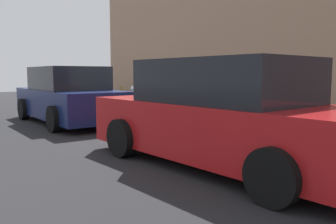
% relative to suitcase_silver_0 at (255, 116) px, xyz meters
% --- Properties ---
extents(ground_plane, '(40.00, 40.00, 0.00)m').
position_rel_suitcase_silver_0_xyz_m(ground_plane, '(4.05, 0.67, -0.49)').
color(ground_plane, black).
extents(sidewalk_curb, '(18.00, 5.00, 0.14)m').
position_rel_suitcase_silver_0_xyz_m(sidewalk_curb, '(4.05, -1.83, -0.42)').
color(sidewalk_curb, gray).
rests_on(sidewalk_curb, ground_plane).
extents(suitcase_silver_0, '(0.41, 0.23, 1.01)m').
position_rel_suitcase_silver_0_xyz_m(suitcase_silver_0, '(0.00, 0.00, 0.00)').
color(suitcase_silver_0, '#9EA0A8').
rests_on(suitcase_silver_0, sidewalk_curb).
extents(suitcase_teal_1, '(0.48, 0.30, 0.85)m').
position_rel_suitcase_silver_0_xyz_m(suitcase_teal_1, '(0.52, 0.07, -0.08)').
color(suitcase_teal_1, '#0F606B').
rests_on(suitcase_teal_1, sidewalk_curb).
extents(suitcase_olive_2, '(0.50, 0.22, 0.84)m').
position_rel_suitcase_silver_0_xyz_m(suitcase_olive_2, '(1.08, 0.07, 0.03)').
color(suitcase_olive_2, '#59601E').
rests_on(suitcase_olive_2, sidewalk_curb).
extents(suitcase_black_3, '(0.46, 0.27, 0.57)m').
position_rel_suitcase_silver_0_xyz_m(suitcase_black_3, '(1.63, 0.01, -0.09)').
color(suitcase_black_3, black).
rests_on(suitcase_black_3, sidewalk_curb).
extents(suitcase_red_4, '(0.40, 0.22, 1.06)m').
position_rel_suitcase_silver_0_xyz_m(suitcase_red_4, '(2.13, -0.04, 0.02)').
color(suitcase_red_4, red).
rests_on(suitcase_red_4, sidewalk_curb).
extents(suitcase_navy_5, '(0.47, 0.22, 0.84)m').
position_rel_suitcase_silver_0_xyz_m(suitcase_navy_5, '(2.65, -0.01, -0.06)').
color(suitcase_navy_5, navy).
rests_on(suitcase_navy_5, sidewalk_curb).
extents(suitcase_maroon_6, '(0.41, 0.20, 0.77)m').
position_rel_suitcase_silver_0_xyz_m(suitcase_maroon_6, '(3.17, -0.04, -0.07)').
color(suitcase_maroon_6, maroon).
rests_on(suitcase_maroon_6, sidewalk_curb).
extents(suitcase_silver_7, '(0.41, 0.23, 0.83)m').
position_rel_suitcase_silver_0_xyz_m(suitcase_silver_7, '(3.66, -0.05, 0.03)').
color(suitcase_silver_7, '#9EA0A8').
rests_on(suitcase_silver_7, sidewalk_curb).
extents(suitcase_teal_8, '(0.39, 0.22, 0.82)m').
position_rel_suitcase_silver_0_xyz_m(suitcase_teal_8, '(4.14, -0.03, 0.02)').
color(suitcase_teal_8, '#0F606B').
rests_on(suitcase_teal_8, sidewalk_curb).
extents(fire_hydrant, '(0.39, 0.21, 0.85)m').
position_rel_suitcase_silver_0_xyz_m(fire_hydrant, '(4.87, -0.00, 0.09)').
color(fire_hydrant, '#99999E').
rests_on(fire_hydrant, sidewalk_curb).
extents(bollard_post, '(0.12, 0.12, 0.85)m').
position_rel_suitcase_silver_0_xyz_m(bollard_post, '(5.32, 0.15, 0.07)').
color(bollard_post, brown).
rests_on(bollard_post, sidewalk_curb).
extents(parking_meter, '(0.12, 0.09, 1.27)m').
position_rel_suitcase_silver_0_xyz_m(parking_meter, '(-1.18, -0.25, 0.47)').
color(parking_meter, slate).
rests_on(parking_meter, sidewalk_curb).
extents(parked_car_red_0, '(4.75, 2.12, 1.61)m').
position_rel_suitcase_silver_0_xyz_m(parked_car_red_0, '(-1.15, 2.19, 0.26)').
color(parked_car_red_0, '#AD1619').
rests_on(parked_car_red_0, ground_plane).
extents(parked_car_navy_1, '(4.63, 2.10, 1.58)m').
position_rel_suitcase_silver_0_xyz_m(parked_car_navy_1, '(4.82, 2.19, 0.25)').
color(parked_car_navy_1, '#141E4C').
rests_on(parked_car_navy_1, ground_plane).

